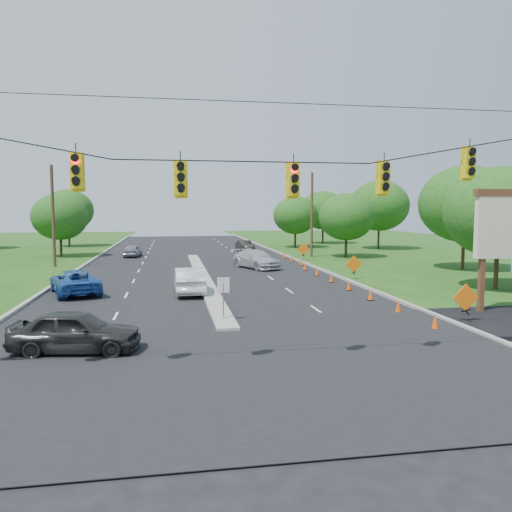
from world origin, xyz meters
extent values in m
plane|color=black|center=(0.00, 0.00, 0.00)|extent=(160.00, 160.00, 0.00)
cube|color=black|center=(0.00, 0.00, 0.00)|extent=(160.00, 14.00, 0.02)
cube|color=gray|center=(-10.10, 30.00, 0.00)|extent=(0.25, 110.00, 0.16)
cube|color=gray|center=(10.10, 30.00, 0.00)|extent=(0.25, 110.00, 0.16)
cube|color=gray|center=(0.00, 21.00, 0.00)|extent=(1.00, 34.00, 0.18)
cylinder|color=gray|center=(0.00, 6.00, 0.90)|extent=(0.06, 0.06, 1.80)
cube|color=white|center=(0.00, 6.00, 1.70)|extent=(0.55, 0.04, 0.70)
cylinder|color=black|center=(0.00, -1.00, 7.00)|extent=(24.00, 0.04, 0.04)
cube|color=yellow|center=(-5.00, -1.00, 6.22)|extent=(0.34, 0.24, 1.00)
cube|color=yellow|center=(-2.00, -1.00, 6.05)|extent=(0.34, 0.24, 1.00)
cube|color=yellow|center=(1.50, -1.00, 6.05)|extent=(0.34, 0.24, 1.00)
cube|color=yellow|center=(4.50, -1.00, 6.14)|extent=(0.34, 0.24, 1.00)
cube|color=yellow|center=(7.50, -1.00, 6.66)|extent=(0.34, 0.24, 1.00)
cylinder|color=#422D1C|center=(-12.50, 30.00, 4.50)|extent=(0.28, 0.28, 9.00)
cylinder|color=#422D1C|center=(12.50, 35.00, 4.50)|extent=(0.28, 0.28, 9.00)
cube|color=#59331E|center=(12.90, 6.00, 2.20)|extent=(0.25, 0.25, 4.40)
cube|color=beige|center=(14.00, 6.00, 4.30)|extent=(3.00, 0.35, 3.20)
cube|color=#59331E|center=(14.00, 6.00, 5.95)|extent=(3.20, 0.40, 0.35)
cone|color=#DD4E0B|center=(8.77, 3.00, 0.35)|extent=(0.32, 0.32, 0.70)
cone|color=#DD4E0B|center=(8.77, 6.50, 0.35)|extent=(0.32, 0.32, 0.70)
cone|color=#DD4E0B|center=(8.77, 10.00, 0.35)|extent=(0.32, 0.32, 0.70)
cone|color=#DD4E0B|center=(8.77, 13.50, 0.35)|extent=(0.32, 0.32, 0.70)
cone|color=#DD4E0B|center=(8.77, 17.00, 0.35)|extent=(0.32, 0.32, 0.70)
cone|color=#DD4E0B|center=(8.77, 20.50, 0.35)|extent=(0.32, 0.32, 0.70)
cone|color=#DD4E0B|center=(8.77, 24.00, 0.35)|extent=(0.32, 0.32, 0.70)
cone|color=#DD4E0B|center=(9.37, 27.50, 0.35)|extent=(0.32, 0.32, 0.70)
cone|color=#DD4E0B|center=(9.37, 31.00, 0.35)|extent=(0.32, 0.32, 0.70)
cone|color=#DD4E0B|center=(9.37, 34.50, 0.35)|extent=(0.32, 0.32, 0.70)
cube|color=black|center=(10.80, 4.00, 0.55)|extent=(0.06, 0.58, 0.26)
cube|color=black|center=(10.80, 4.00, 0.55)|extent=(0.06, 0.58, 0.26)
cube|color=orange|center=(10.80, 4.00, 1.15)|extent=(1.27, 0.05, 1.27)
cube|color=black|center=(10.80, 18.00, 0.55)|extent=(0.06, 0.58, 0.26)
cube|color=black|center=(10.80, 18.00, 0.55)|extent=(0.06, 0.58, 0.26)
cube|color=orange|center=(10.80, 18.00, 1.15)|extent=(1.27, 0.05, 1.27)
cube|color=black|center=(10.80, 32.00, 0.55)|extent=(0.06, 0.58, 0.26)
cube|color=black|center=(10.80, 32.00, 0.55)|extent=(0.06, 0.58, 0.26)
cube|color=orange|center=(10.80, 32.00, 1.15)|extent=(1.27, 0.05, 1.27)
cylinder|color=black|center=(-14.00, 40.00, 1.26)|extent=(0.28, 0.28, 2.52)
ellipsoid|color=#194C14|center=(-14.00, 40.00, 4.34)|extent=(5.88, 5.88, 5.04)
cylinder|color=black|center=(-16.00, 55.00, 1.44)|extent=(0.28, 0.28, 2.88)
ellipsoid|color=#194C14|center=(-16.00, 55.00, 4.96)|extent=(6.72, 6.72, 5.76)
cylinder|color=black|center=(18.00, 12.00, 1.44)|extent=(0.28, 0.28, 2.88)
ellipsoid|color=#194C14|center=(18.00, 12.00, 4.96)|extent=(6.72, 6.72, 5.76)
cylinder|color=black|center=(22.00, 22.00, 1.62)|extent=(0.28, 0.28, 3.24)
ellipsoid|color=#194C14|center=(22.00, 22.00, 5.58)|extent=(7.56, 7.56, 6.48)
cylinder|color=black|center=(16.00, 34.00, 1.26)|extent=(0.28, 0.28, 2.52)
ellipsoid|color=#194C14|center=(16.00, 34.00, 4.34)|extent=(5.88, 5.88, 5.04)
cylinder|color=black|center=(24.00, 44.00, 1.62)|extent=(0.28, 0.28, 3.24)
ellipsoid|color=#194C14|center=(24.00, 44.00, 5.58)|extent=(7.56, 7.56, 6.48)
cylinder|color=black|center=(20.00, 55.00, 1.44)|extent=(0.28, 0.28, 2.88)
ellipsoid|color=#194C14|center=(20.00, 55.00, 4.96)|extent=(6.72, 6.72, 5.76)
cylinder|color=black|center=(14.00, 48.00, 1.26)|extent=(0.28, 0.28, 2.52)
ellipsoid|color=#194C14|center=(14.00, 48.00, 4.34)|extent=(5.88, 5.88, 5.04)
imported|color=#262626|center=(-5.74, 2.01, 0.78)|extent=(4.78, 2.47, 1.56)
imported|color=silver|center=(-1.26, 14.06, 0.80)|extent=(1.82, 4.92, 1.61)
imported|color=#204C9E|center=(-8.09, 15.02, 0.74)|extent=(3.99, 5.84, 1.48)
imported|color=#B0ADB8|center=(5.00, 26.25, 0.79)|extent=(4.15, 5.89, 1.58)
imported|color=gray|center=(-6.41, 38.90, 0.67)|extent=(2.01, 4.08, 1.34)
imported|color=black|center=(6.62, 43.84, 0.67)|extent=(1.94, 4.22, 1.34)
camera|label=1|loc=(-2.33, -16.34, 5.14)|focal=35.00mm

